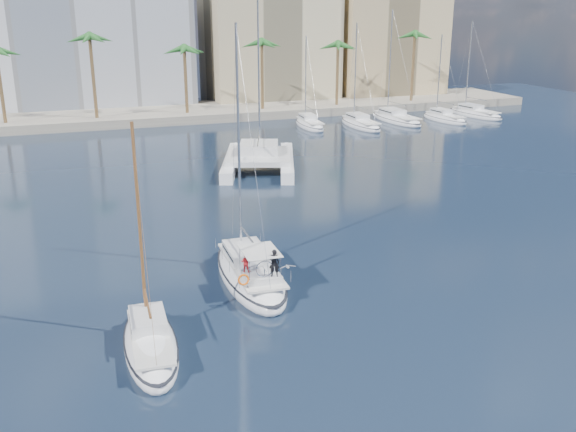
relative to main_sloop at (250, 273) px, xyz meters
name	(u,v)px	position (x,y,z in m)	size (l,w,h in m)	color
ground	(290,288)	(1.86, -1.66, -0.49)	(160.00, 160.00, 0.00)	black
quay	(142,115)	(1.86, 59.34, 0.11)	(120.00, 14.00, 1.20)	gray
building_modern	(41,15)	(-10.14, 71.34, 13.51)	(42.00, 16.00, 28.00)	silver
building_beige	(269,41)	(23.86, 68.34, 9.51)	(20.00, 14.00, 20.00)	#BFB189
building_tan_right	(385,45)	(43.86, 66.34, 8.51)	(18.00, 12.00, 18.00)	tan
palm_centre	(141,46)	(1.86, 55.34, 9.79)	(3.60, 3.60, 12.30)	brown
palm_right	(373,41)	(35.86, 55.34, 9.79)	(3.60, 3.60, 12.30)	brown
main_sloop	(250,273)	(0.00, 0.00, 0.00)	(3.66, 10.35, 15.19)	white
small_sloop	(150,344)	(-6.68, -6.18, -0.08)	(2.86, 7.88, 11.14)	white
catamaran	(259,156)	(8.78, 26.13, 0.69)	(10.81, 14.92, 19.44)	white
seagull	(288,267)	(1.97, -0.96, 0.50)	(0.97, 0.42, 0.18)	silver
moored_yacht_a	(310,127)	(21.86, 45.34, -0.49)	(2.72, 9.35, 11.90)	white
moored_yacht_b	(360,127)	(28.36, 43.34, -0.49)	(3.14, 10.78, 13.72)	white
moored_yacht_c	(396,121)	(34.86, 45.34, -0.49)	(3.55, 12.21, 15.54)	white
moored_yacht_d	(444,121)	(41.36, 43.34, -0.49)	(2.72, 9.35, 11.90)	white
moored_yacht_e	(475,116)	(47.86, 45.34, -0.49)	(3.14, 10.78, 13.72)	white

